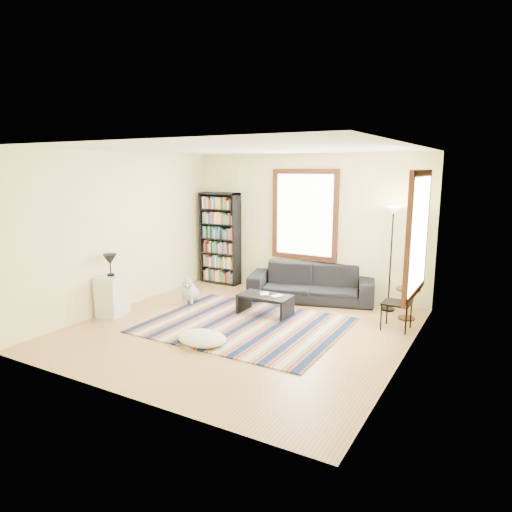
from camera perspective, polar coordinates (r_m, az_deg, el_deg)
The scene contains 21 objects.
floor at distance 7.37m, azimuth -1.94°, elevation -9.46°, with size 5.00×5.00×0.10m, color tan.
ceiling at distance 6.91m, azimuth -2.10°, elevation 13.67°, with size 5.00×5.00×0.10m, color white.
wall_back at distance 9.25m, azimuth 6.27°, elevation 3.94°, with size 5.00×0.10×2.80m, color #FCF5AA.
wall_front at distance 5.04m, azimuth -17.30°, elevation -2.42°, with size 5.00×0.10×2.80m, color #FCF5AA.
wall_left at distance 8.59m, azimuth -16.70°, elevation 3.01°, with size 0.10×5.00×2.80m, color #FCF5AA.
wall_right at distance 6.09m, azimuth 18.93°, elevation -0.26°, with size 0.10×5.00×2.80m, color #FCF5AA.
window_back at distance 9.15m, azimuth 6.09°, elevation 5.13°, with size 1.20×0.06×1.60m, color white.
window_right at distance 6.85m, azimuth 19.63°, elevation 2.58°, with size 0.06×1.20×1.60m, color white.
rug at distance 7.50m, azimuth -1.39°, elevation -8.61°, with size 3.07×2.46×0.02m, color #0D2143.
sofa at distance 8.86m, azimuth 6.90°, elevation -3.34°, with size 0.92×2.36×0.69m, color black.
bookshelf at distance 10.02m, azimuth -4.52°, elevation 2.21°, with size 0.90×0.30×2.00m, color black.
coffee_table at distance 7.96m, azimuth 1.15°, elevation -6.15°, with size 0.90×0.50×0.36m, color black.
book_a at distance 7.95m, azimuth 0.52°, elevation -4.74°, with size 0.21×0.15×0.02m, color beige.
book_b at distance 7.88m, azimuth 2.29°, elevation -4.91°, with size 0.15×0.21×0.02m, color beige.
floor_cushion at distance 6.76m, azimuth -6.78°, elevation -10.17°, with size 0.77×0.57×0.19m, color beige.
floor_lamp at distance 8.39m, azimuth 16.49°, elevation -0.42°, with size 0.30×0.30×1.86m, color black, non-canonical shape.
side_table at distance 8.14m, azimuth 18.39°, elevation -5.68°, with size 0.40×0.40×0.54m, color #492112.
folding_chair at distance 7.54m, azimuth 17.20°, elevation -5.64°, with size 0.42×0.40×0.86m, color black.
white_cabinet at distance 8.29m, azimuth -17.54°, elevation -4.74°, with size 0.38×0.50×0.70m, color silver.
table_lamp at distance 8.17m, azimuth -17.76°, elevation -1.09°, with size 0.24×0.24×0.38m, color black, non-canonical shape.
dog at distance 8.77m, azimuth -8.17°, elevation -4.17°, with size 0.36×0.50×0.50m, color #ADADAD, non-canonical shape.
Camera 1 is at (3.60, -5.89, 2.53)m, focal length 32.00 mm.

